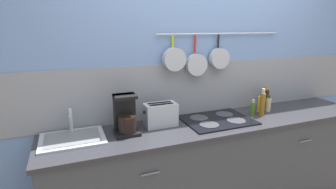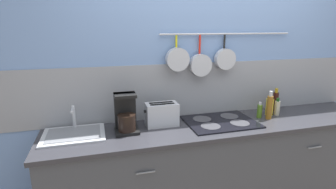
# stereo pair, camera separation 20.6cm
# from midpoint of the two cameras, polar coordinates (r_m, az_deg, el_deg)

# --- Properties ---
(wall_back) EXTENTS (7.20, 0.15, 2.60)m
(wall_back) POSITION_cam_midpoint_polar(r_m,az_deg,el_deg) (2.52, 5.52, 4.02)
(wall_back) COLOR #7293C6
(wall_back) RESTS_ON ground_plane
(cabinet_base) EXTENTS (2.96, 0.54, 0.89)m
(cabinet_base) POSITION_cam_midpoint_polar(r_m,az_deg,el_deg) (2.55, 8.44, -16.02)
(cabinet_base) COLOR #3F4247
(cabinet_base) RESTS_ON ground_plane
(countertop) EXTENTS (3.00, 0.56, 0.03)m
(countertop) POSITION_cam_midpoint_polar(r_m,az_deg,el_deg) (2.35, 8.86, -6.29)
(countertop) COLOR #2D2D33
(countertop) RESTS_ON cabinet_base
(sink_basin) EXTENTS (0.46, 0.36, 0.20)m
(sink_basin) POSITION_cam_midpoint_polar(r_m,az_deg,el_deg) (2.13, -22.75, -8.62)
(sink_basin) COLOR #B7BABF
(sink_basin) RESTS_ON countertop
(coffee_maker) EXTENTS (0.19, 0.19, 0.31)m
(coffee_maker) POSITION_cam_midpoint_polar(r_m,az_deg,el_deg) (2.09, -11.99, -4.96)
(coffee_maker) COLOR black
(coffee_maker) RESTS_ON countertop
(toaster) EXTENTS (0.29, 0.15, 0.20)m
(toaster) POSITION_cam_midpoint_polar(r_m,az_deg,el_deg) (2.20, -4.32, -4.43)
(toaster) COLOR #B7BABF
(toaster) RESTS_ON countertop
(cooktop) EXTENTS (0.60, 0.46, 0.01)m
(cooktop) POSITION_cam_midpoint_polar(r_m,az_deg,el_deg) (2.37, 8.24, -5.50)
(cooktop) COLOR black
(cooktop) RESTS_ON countertop
(bottle_cooking_wine) EXTENTS (0.05, 0.05, 0.15)m
(bottle_cooking_wine) POSITION_cam_midpoint_polar(r_m,az_deg,el_deg) (2.58, 15.85, -2.85)
(bottle_cooking_wine) COLOR #4C721E
(bottle_cooking_wine) RESTS_ON countertop
(bottle_sesame_oil) EXTENTS (0.05, 0.05, 0.26)m
(bottle_sesame_oil) POSITION_cam_midpoint_polar(r_m,az_deg,el_deg) (2.56, 17.76, -1.99)
(bottle_sesame_oil) COLOR #8C5919
(bottle_sesame_oil) RESTS_ON countertop
(bottle_dish_soap) EXTENTS (0.07, 0.07, 0.19)m
(bottle_dish_soap) POSITION_cam_midpoint_polar(r_m,az_deg,el_deg) (2.68, 17.64, -1.89)
(bottle_dish_soap) COLOR yellow
(bottle_dish_soap) RESTS_ON countertop
(bottle_olive_oil) EXTENTS (0.05, 0.05, 0.16)m
(bottle_olive_oil) POSITION_cam_midpoint_polar(r_m,az_deg,el_deg) (2.71, 19.03, -2.06)
(bottle_olive_oil) COLOR #BFB799
(bottle_olive_oil) RESTS_ON countertop
(bottle_vinegar) EXTENTS (0.05, 0.05, 0.23)m
(bottle_vinegar) POSITION_cam_midpoint_polar(r_m,az_deg,el_deg) (2.83, 18.61, -0.77)
(bottle_vinegar) COLOR #33140F
(bottle_vinegar) RESTS_ON countertop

